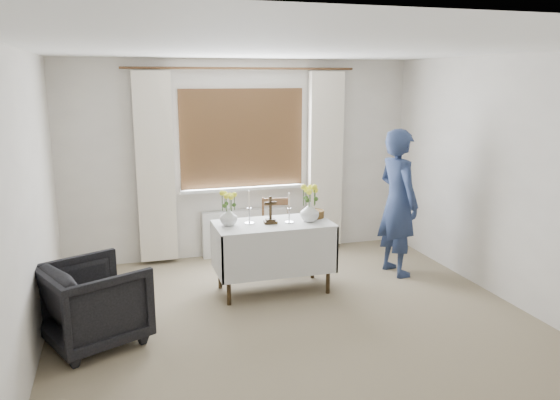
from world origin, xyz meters
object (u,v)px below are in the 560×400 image
Objects in this scene: altar_table at (273,257)px; wooden_cross at (270,210)px; armchair at (94,303)px; person at (398,203)px; flower_vase_left at (229,216)px; flower_vase_right at (310,212)px; wooden_chair at (277,233)px.

wooden_cross is at bearing -159.46° from altar_table.
person reaches higher than armchair.
flower_vase_left is (-0.44, 0.05, -0.05)m from wooden_cross.
flower_vase_left is (-0.47, 0.04, 0.48)m from altar_table.
person reaches higher than flower_vase_right.
flower_vase_right is (0.11, -0.84, 0.46)m from wooden_chair.
person is (3.36, 0.82, 0.49)m from armchair.
flower_vase_left is (1.34, 0.73, 0.50)m from armchair.
altar_table is at bearing 87.16° from person.
wooden_chair is 3.87× the size of flower_vase_right.
flower_vase_right is (-1.15, -0.18, 0.01)m from person.
wooden_chair is 1.00m from wooden_cross.
flower_vase_left reaches higher than wooden_chair.
wooden_cross is at bearing 175.32° from flower_vase_right.
flower_vase_right reaches higher than flower_vase_left.
wooden_chair is (0.28, 0.79, 0.03)m from altar_table.
wooden_chair is 1.15m from flower_vase_left.
wooden_chair is at bearing 54.67° from person.
altar_table is at bearing -93.97° from armchair.
altar_table is 1.51× the size of wooden_chair.
wooden_cross is (-1.58, -0.14, 0.05)m from person.
wooden_cross is (-0.03, -0.01, 0.53)m from altar_table.
person is at bearing -101.12° from armchair.
flower_vase_right reaches higher than wooden_chair.
wooden_cross is at bearing -101.56° from wooden_chair.
armchair is 1.61m from flower_vase_left.
flower_vase_left is at bearing -86.24° from armchair.
flower_vase_left is at bearing 175.09° from altar_table.
altar_table is at bearing 25.29° from wooden_cross.
altar_table is 0.84m from wooden_chair.
armchair is at bearing -154.37° from wooden_cross.
altar_table is 6.47× the size of flower_vase_left.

